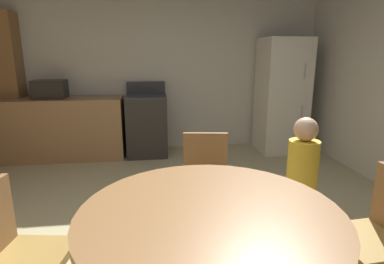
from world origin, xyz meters
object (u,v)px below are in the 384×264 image
at_px(oven_range, 147,125).
at_px(dining_table, 210,237).
at_px(refrigerator, 282,96).
at_px(chair_north, 205,178).
at_px(chair_east, 380,233).
at_px(person_child, 301,185).
at_px(microwave, 50,89).
at_px(chair_west, 14,252).

height_order(oven_range, dining_table, oven_range).
xyz_separation_m(oven_range, dining_table, (0.37, -3.32, 0.14)).
height_order(refrigerator, chair_north, refrigerator).
bearing_deg(dining_table, chair_north, 81.51).
height_order(refrigerator, chair_east, refrigerator).
xyz_separation_m(oven_range, refrigerator, (2.11, -0.05, 0.41)).
bearing_deg(refrigerator, person_child, -109.65).
height_order(dining_table, chair_north, chair_north).
relative_size(microwave, chair_east, 0.51).
distance_m(refrigerator, dining_table, 3.71).
relative_size(chair_east, person_child, 0.80).
height_order(chair_north, person_child, person_child).
bearing_deg(refrigerator, dining_table, -118.10).
xyz_separation_m(oven_range, chair_west, (-0.66, -3.15, 0.03)).
distance_m(refrigerator, microwave, 3.47).
bearing_deg(oven_range, chair_west, -101.78).
distance_m(chair_west, chair_north, 1.46).
relative_size(oven_range, chair_north, 1.26).
height_order(chair_east, chair_north, same).
xyz_separation_m(chair_east, chair_north, (-0.88, 0.94, 0.00)).
relative_size(microwave, person_child, 0.40).
xyz_separation_m(refrigerator, microwave, (-3.47, 0.05, 0.15)).
height_order(microwave, person_child, microwave).
height_order(oven_range, microwave, microwave).
bearing_deg(oven_range, refrigerator, -1.46).
xyz_separation_m(microwave, dining_table, (1.73, -3.31, -0.42)).
relative_size(refrigerator, chair_east, 2.02).
bearing_deg(person_child, chair_west, -23.82).
distance_m(chair_east, person_child, 0.59).
xyz_separation_m(chair_west, person_child, (1.83, 0.46, 0.08)).
distance_m(chair_east, chair_west, 2.06).
distance_m(oven_range, chair_west, 3.22).
bearing_deg(refrigerator, microwave, 179.17).
bearing_deg(chair_east, chair_north, -51.64).
relative_size(chair_west, chair_north, 1.00).
bearing_deg(chair_east, dining_table, 0.00).
xyz_separation_m(oven_range, microwave, (-1.36, -0.00, 0.56)).
xyz_separation_m(oven_range, person_child, (1.17, -2.69, 0.11)).
bearing_deg(chair_north, oven_range, -158.71).
xyz_separation_m(refrigerator, chair_west, (-2.77, -3.10, -0.38)).
relative_size(refrigerator, microwave, 4.00).
xyz_separation_m(refrigerator, dining_table, (-1.74, -3.26, -0.27)).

